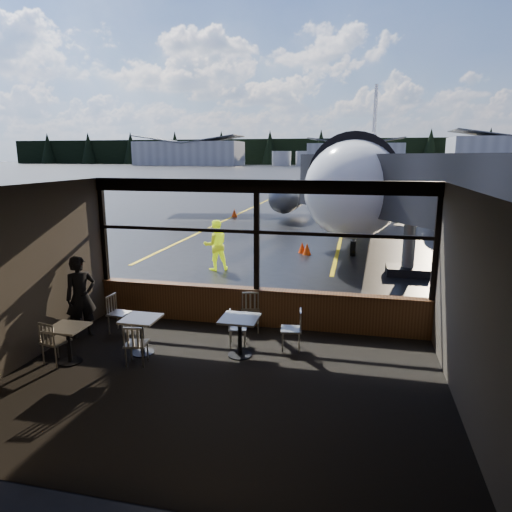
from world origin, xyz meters
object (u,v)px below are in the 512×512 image
(chair_left_s, at_px, (56,342))
(cone_nose, at_px, (307,249))
(cafe_table_near, at_px, (240,337))
(chair_near_w, at_px, (238,328))
(chair_near_e, at_px, (291,330))
(chair_mid_w, at_px, (119,314))
(ground_crew, at_px, (216,245))
(airliner, at_px, (368,137))
(passenger, at_px, (81,297))
(cone_wing, at_px, (234,213))
(cafe_table_left, at_px, (69,345))
(chair_near_n, at_px, (251,313))
(cafe_table_mid, at_px, (142,336))
(jet_bridge, at_px, (399,211))
(chair_mid_s, at_px, (136,344))
(cone_extra, at_px, (302,247))

(chair_left_s, xyz_separation_m, cone_nose, (3.67, 11.27, -0.21))
(cafe_table_near, bearing_deg, chair_near_w, 109.52)
(chair_near_e, distance_m, chair_near_w, 1.15)
(chair_mid_w, distance_m, ground_crew, 6.28)
(airliner, relative_size, passenger, 18.15)
(chair_mid_w, distance_m, cone_nose, 10.08)
(chair_near_w, xyz_separation_m, cone_wing, (-5.74, 20.64, -0.12))
(cafe_table_left, xyz_separation_m, chair_near_n, (3.12, 2.40, 0.07))
(cafe_table_near, distance_m, passenger, 3.78)
(cafe_table_mid, relative_size, chair_mid_w, 0.87)
(chair_mid_w, height_order, passenger, passenger)
(airliner, xyz_separation_m, chair_left_s, (-6.09, -22.88, -4.72))
(airliner, bearing_deg, jet_bridge, -83.66)
(cafe_table_mid, bearing_deg, cone_nose, 77.96)
(cone_wing, bearing_deg, airliner, 4.24)
(cafe_table_near, height_order, passenger, passenger)
(chair_near_w, distance_m, chair_near_n, 0.88)
(airliner, bearing_deg, chair_near_n, -94.93)
(cafe_table_near, bearing_deg, passenger, 176.39)
(jet_bridge, bearing_deg, passenger, -136.10)
(chair_mid_s, height_order, cone_nose, chair_mid_s)
(passenger, bearing_deg, ground_crew, 31.00)
(cafe_table_near, relative_size, passenger, 0.44)
(cafe_table_near, xyz_separation_m, chair_mid_s, (-1.88, -0.82, 0.01))
(cafe_table_mid, xyz_separation_m, cone_nose, (2.24, 10.48, -0.15))
(chair_mid_w, bearing_deg, cafe_table_left, -2.51)
(chair_near_w, bearing_deg, passenger, -96.98)
(airliner, relative_size, cone_wing, 60.92)
(chair_near_n, bearing_deg, chair_left_s, 22.40)
(cafe_table_mid, relative_size, cone_wing, 1.41)
(jet_bridge, relative_size, cafe_table_mid, 13.09)
(cafe_table_near, relative_size, chair_left_s, 0.92)
(cafe_table_mid, height_order, ground_crew, ground_crew)
(passenger, height_order, cone_extra, passenger)
(ground_crew, bearing_deg, cafe_table_left, 54.88)
(chair_near_w, relative_size, cone_extra, 1.73)
(chair_near_n, distance_m, chair_left_s, 4.17)
(jet_bridge, relative_size, cafe_table_left, 13.58)
(chair_left_s, bearing_deg, passenger, 115.22)
(airliner, distance_m, cafe_table_near, 22.43)
(cone_wing, distance_m, cone_extra, 12.18)
(jet_bridge, xyz_separation_m, cone_wing, (-9.47, 13.86, -1.97))
(passenger, bearing_deg, cone_extra, 19.98)
(chair_mid_w, bearing_deg, passenger, -57.76)
(chair_near_w, bearing_deg, cone_extra, 168.06)
(cafe_table_near, xyz_separation_m, cone_wing, (-5.91, 21.12, -0.14))
(cafe_table_mid, xyz_separation_m, ground_crew, (-0.68, 7.20, 0.51))
(chair_near_e, bearing_deg, chair_left_s, 103.07)
(cafe_table_mid, height_order, cone_extra, cafe_table_mid)
(cafe_table_mid, distance_m, chair_near_e, 3.10)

